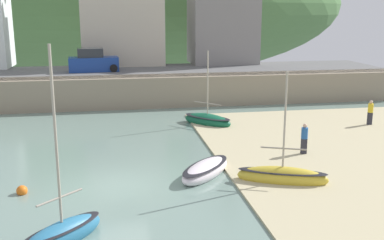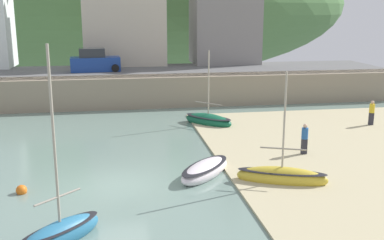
% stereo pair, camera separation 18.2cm
% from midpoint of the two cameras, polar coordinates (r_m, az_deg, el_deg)
% --- Properties ---
extents(quay_seawall, '(48.00, 9.40, 2.40)m').
position_cam_midpoint_polar(quay_seawall, '(37.24, -9.28, 3.79)').
color(quay_seawall, gray).
rests_on(quay_seawall, ground).
extents(hillside_backdrop, '(80.00, 44.00, 23.89)m').
position_cam_midpoint_polar(hillside_backdrop, '(74.50, -12.26, 13.81)').
color(hillside_backdrop, '#4F7B43').
rests_on(hillside_backdrop, ground).
extents(waterfront_building_centre, '(7.80, 4.47, 11.33)m').
position_cam_midpoint_polar(waterfront_building_centre, '(44.45, -8.29, 14.17)').
color(waterfront_building_centre, beige).
rests_on(waterfront_building_centre, ground).
extents(waterfront_building_right, '(6.52, 5.17, 10.10)m').
position_cam_midpoint_polar(waterfront_building_right, '(45.69, 4.18, 13.48)').
color(waterfront_building_right, gray).
rests_on(waterfront_building_right, ground).
extents(sailboat_far_left, '(3.34, 3.65, 0.87)m').
position_cam_midpoint_polar(sailboat_far_left, '(21.49, 1.87, -6.18)').
color(sailboat_far_left, white).
rests_on(sailboat_far_left, ground).
extents(rowboat_small_beached, '(2.93, 2.87, 6.70)m').
position_cam_midpoint_polar(rowboat_small_beached, '(16.23, -15.58, -13.19)').
color(rowboat_small_beached, teal).
rests_on(rowboat_small_beached, ground).
extents(motorboat_with_cabin, '(3.42, 3.53, 5.13)m').
position_cam_midpoint_polar(motorboat_with_cabin, '(30.85, 2.19, -0.02)').
color(motorboat_with_cabin, '#135B3C').
rests_on(motorboat_with_cabin, ground).
extents(fishing_boat_green, '(4.04, 2.35, 5.20)m').
position_cam_midpoint_polar(fishing_boat_green, '(20.88, 11.25, -6.86)').
color(fishing_boat_green, gold).
rests_on(fishing_boat_green, ground).
extents(parked_car_by_wall, '(4.21, 1.98, 1.95)m').
position_cam_midpoint_polar(parked_car_by_wall, '(40.19, -11.78, 7.04)').
color(parked_car_by_wall, navy).
rests_on(parked_car_by_wall, ground).
extents(person_on_slipway, '(0.34, 0.34, 1.62)m').
position_cam_midpoint_polar(person_on_slipway, '(32.49, 21.42, 0.96)').
color(person_on_slipway, '#282833').
rests_on(person_on_slipway, ground).
extents(person_near_water, '(0.34, 0.34, 1.62)m').
position_cam_midpoint_polar(person_near_water, '(24.86, 13.91, -2.11)').
color(person_near_water, '#282833').
rests_on(person_near_water, ground).
extents(mooring_buoy, '(0.46, 0.46, 0.46)m').
position_cam_midpoint_polar(mooring_buoy, '(20.75, -20.03, -8.14)').
color(mooring_buoy, orange).
rests_on(mooring_buoy, ground).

